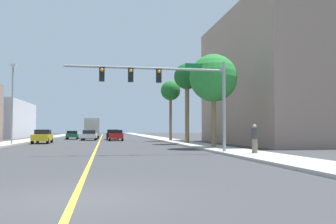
# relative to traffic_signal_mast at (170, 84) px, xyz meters

# --- Properties ---
(ground) EXTENTS (192.00, 192.00, 0.00)m
(ground) POSITION_rel_traffic_signal_mast_xyz_m (-4.61, 28.54, -4.34)
(ground) COLOR #38383A
(sidewalk_left) EXTENTS (2.93, 168.00, 0.15)m
(sidewalk_left) POSITION_rel_traffic_signal_mast_xyz_m (-13.76, 28.54, -4.27)
(sidewalk_left) COLOR #B2ADA3
(sidewalk_left) RESTS_ON ground
(sidewalk_right) EXTENTS (2.93, 168.00, 0.15)m
(sidewalk_right) POSITION_rel_traffic_signal_mast_xyz_m (4.54, 28.54, -4.27)
(sidewalk_right) COLOR #B2ADA3
(sidewalk_right) RESTS_ON ground
(lane_marking_center) EXTENTS (0.16, 144.00, 0.01)m
(lane_marking_center) POSITION_rel_traffic_signal_mast_xyz_m (-4.61, 28.54, -4.34)
(lane_marking_center) COLOR yellow
(lane_marking_center) RESTS_ON ground
(building_right_near) EXTENTS (13.50, 20.88, 13.92)m
(building_right_near) POSITION_rel_traffic_signal_mast_xyz_m (15.46, 14.10, 2.62)
(building_right_near) COLOR gray
(building_right_near) RESTS_ON ground
(traffic_signal_mast) EXTENTS (9.94, 0.36, 5.68)m
(traffic_signal_mast) POSITION_rel_traffic_signal_mast_xyz_m (0.00, 0.00, 0.00)
(traffic_signal_mast) COLOR gray
(traffic_signal_mast) RESTS_ON sidewalk_right
(street_lamp) EXTENTS (0.56, 0.28, 7.74)m
(street_lamp) POSITION_rel_traffic_signal_mast_xyz_m (-12.79, 15.03, 0.10)
(street_lamp) COLOR gray
(street_lamp) RESTS_ON sidewalk_left
(palm_near) EXTENTS (3.78, 3.78, 7.36)m
(palm_near) POSITION_rel_traffic_signal_mast_xyz_m (4.54, 5.64, 1.23)
(palm_near) COLOR brown
(palm_near) RESTS_ON sidewalk_right
(palm_mid) EXTENTS (2.68, 2.68, 8.18)m
(palm_mid) POSITION_rel_traffic_signal_mast_xyz_m (4.37, 14.26, 2.43)
(palm_mid) COLOR brown
(palm_mid) RESTS_ON sidewalk_right
(palm_far) EXTENTS (2.48, 2.48, 7.52)m
(palm_far) POSITION_rel_traffic_signal_mast_xyz_m (4.22, 22.88, 1.94)
(palm_far) COLOR brown
(palm_far) RESTS_ON sidewalk_right
(car_black) EXTENTS (1.89, 4.57, 1.48)m
(car_black) POSITION_rel_traffic_signal_mast_xyz_m (-2.78, 33.10, -3.57)
(car_black) COLOR black
(car_black) RESTS_ON ground
(car_white) EXTENTS (2.11, 4.02, 1.40)m
(car_white) POSITION_rel_traffic_signal_mast_xyz_m (-6.01, 29.02, -3.62)
(car_white) COLOR white
(car_white) RESTS_ON ground
(car_yellow) EXTENTS (1.78, 4.37, 1.50)m
(car_yellow) POSITION_rel_traffic_signal_mast_xyz_m (-10.56, 18.87, -3.58)
(car_yellow) COLOR gold
(car_yellow) RESTS_ON ground
(car_green) EXTENTS (1.88, 4.65, 1.29)m
(car_green) POSITION_rel_traffic_signal_mast_xyz_m (-8.82, 34.77, -3.66)
(car_green) COLOR #196638
(car_green) RESTS_ON ground
(car_red) EXTENTS (1.97, 3.88, 1.43)m
(car_red) POSITION_rel_traffic_signal_mast_xyz_m (-2.47, 26.74, -3.60)
(car_red) COLOR red
(car_red) RESTS_ON ground
(delivery_truck) EXTENTS (2.61, 8.28, 3.29)m
(delivery_truck) POSITION_rel_traffic_signal_mast_xyz_m (-6.12, 41.01, -2.60)
(delivery_truck) COLOR red
(delivery_truck) RESTS_ON ground
(pedestrian) EXTENTS (0.38, 0.38, 1.67)m
(pedestrian) POSITION_rel_traffic_signal_mast_xyz_m (4.69, -1.88, -3.36)
(pedestrian) COLOR #726651
(pedestrian) RESTS_ON sidewalk_right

